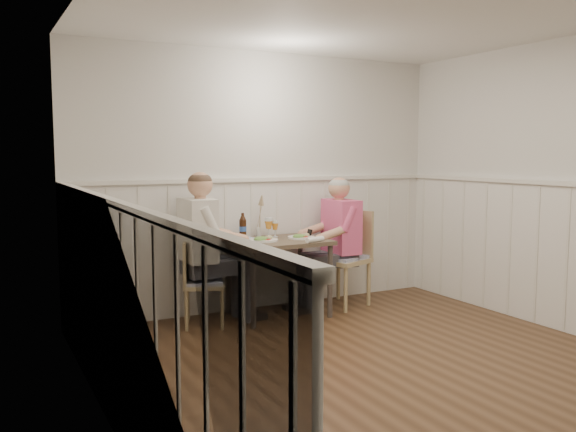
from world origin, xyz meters
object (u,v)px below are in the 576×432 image
at_px(dining_table, 278,250).
at_px(grass_vase, 259,217).
at_px(chair_left, 199,280).
at_px(beer_bottle, 243,227).
at_px(diner_cream, 202,260).
at_px(chair_right, 346,254).
at_px(man_in_pink, 337,252).

relative_size(dining_table, grass_vase, 2.08).
relative_size(chair_left, beer_bottle, 3.10).
xyz_separation_m(chair_left, diner_cream, (0.05, 0.03, 0.18)).
bearing_deg(chair_right, dining_table, -176.13).
height_order(dining_table, chair_right, chair_right).
relative_size(diner_cream, grass_vase, 3.29).
distance_m(dining_table, diner_cream, 0.76).
relative_size(chair_right, chair_left, 1.25).
height_order(dining_table, grass_vase, grass_vase).
bearing_deg(dining_table, grass_vase, 107.35).
bearing_deg(diner_cream, man_in_pink, -1.26).
bearing_deg(chair_right, grass_vase, 166.52).
bearing_deg(chair_left, diner_cream, 31.59).
xyz_separation_m(chair_right, beer_bottle, (-1.09, 0.17, 0.33)).
bearing_deg(diner_cream, beer_bottle, 19.67).
relative_size(chair_right, diner_cream, 0.68).
bearing_deg(man_in_pink, grass_vase, 162.07).
height_order(chair_left, diner_cream, diner_cream).
height_order(chair_right, beer_bottle, beer_bottle).
xyz_separation_m(chair_left, man_in_pink, (1.50, -0.00, 0.14)).
height_order(man_in_pink, grass_vase, man_in_pink).
xyz_separation_m(dining_table, beer_bottle, (-0.28, 0.22, 0.21)).
xyz_separation_m(chair_left, grass_vase, (0.72, 0.25, 0.52)).
xyz_separation_m(diner_cream, beer_bottle, (0.48, 0.17, 0.26)).
xyz_separation_m(dining_table, grass_vase, (-0.08, 0.27, 0.30)).
distance_m(dining_table, beer_bottle, 0.42).
distance_m(chair_left, grass_vase, 0.93).
height_order(chair_right, grass_vase, grass_vase).
distance_m(man_in_pink, diner_cream, 1.45).
bearing_deg(diner_cream, chair_left, -148.41).
distance_m(man_in_pink, grass_vase, 0.90).
relative_size(diner_cream, beer_bottle, 5.67).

